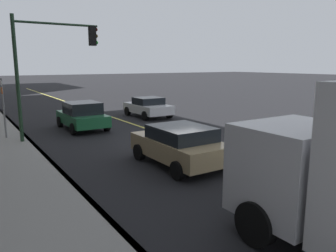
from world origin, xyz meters
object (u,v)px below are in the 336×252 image
(car_green, at_px, (82,115))
(street_sign_post, at_px, (3,104))
(traffic_light_mast, at_px, (50,57))
(car_tan, at_px, (180,144))
(car_white, at_px, (148,107))

(car_green, bearing_deg, street_sign_post, 101.46)
(traffic_light_mast, relative_size, street_sign_post, 1.93)
(street_sign_post, bearing_deg, car_tan, -147.68)
(car_tan, bearing_deg, car_green, 5.45)
(car_tan, bearing_deg, street_sign_post, 32.32)
(car_tan, height_order, traffic_light_mast, traffic_light_mast)
(car_white, height_order, traffic_light_mast, traffic_light_mast)
(car_tan, xyz_separation_m, traffic_light_mast, (6.23, 2.75, 3.07))
(car_tan, distance_m, car_white, 10.92)
(car_white, bearing_deg, traffic_light_mast, 118.15)
(street_sign_post, bearing_deg, car_white, -73.88)
(car_tan, bearing_deg, car_white, -23.37)
(traffic_light_mast, height_order, street_sign_post, traffic_light_mast)
(car_tan, relative_size, traffic_light_mast, 0.69)
(car_green, height_order, street_sign_post, street_sign_post)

